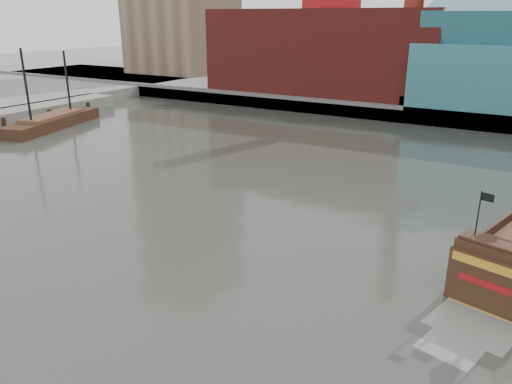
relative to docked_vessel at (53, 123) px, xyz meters
The scene contains 5 objects.
ground 58.39m from the docked_vessel, 33.13° to the right, with size 400.00×400.00×0.00m, color #2B2E29.
promenade_far 77.47m from the docked_vessel, 50.87° to the left, with size 220.00×60.00×2.00m, color slate.
seawall 57.67m from the docked_vessel, 32.03° to the left, with size 220.00×1.00×2.60m, color #4C4C49.
pier 9.31m from the docked_vessel, 168.14° to the right, with size 6.00×40.00×2.00m, color slate.
docked_vessel is the anchor object (origin of this frame).
Camera 1 is at (14.78, -15.78, 15.84)m, focal length 35.00 mm.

